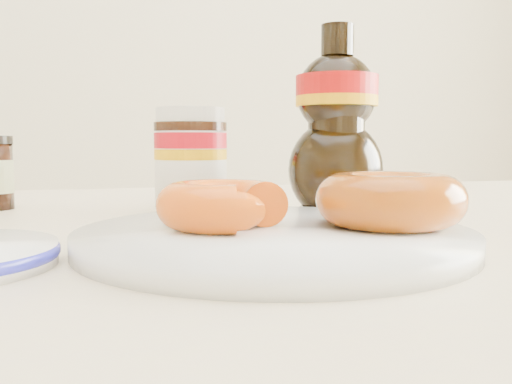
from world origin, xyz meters
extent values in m
cube|color=beige|center=(0.00, 1.75, 1.30)|extent=(3.50, 0.10, 2.60)
cube|color=beige|center=(0.00, 0.10, 0.73)|extent=(1.40, 0.90, 0.04)
cylinder|color=white|center=(0.01, -0.01, 0.76)|extent=(0.28, 0.28, 0.01)
torus|color=white|center=(0.01, -0.01, 0.76)|extent=(0.27, 0.27, 0.01)
torus|color=#CF4D0B|center=(-0.03, 0.00, 0.78)|extent=(0.10, 0.10, 0.03)
torus|color=#943C09|center=(0.09, -0.02, 0.78)|extent=(0.14, 0.14, 0.04)
cylinder|color=white|center=(-0.02, 0.23, 0.80)|extent=(0.08, 0.08, 0.09)
cylinder|color=#940510|center=(-0.02, 0.23, 0.83)|extent=(0.08, 0.08, 0.02)
cylinder|color=#D89905|center=(-0.02, 0.23, 0.81)|extent=(0.08, 0.08, 0.01)
cylinder|color=black|center=(-0.02, 0.23, 0.84)|extent=(0.08, 0.08, 0.01)
cylinder|color=white|center=(-0.02, 0.23, 0.85)|extent=(0.07, 0.07, 0.02)
camera|label=1|loc=(-0.11, -0.38, 0.82)|focal=40.00mm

